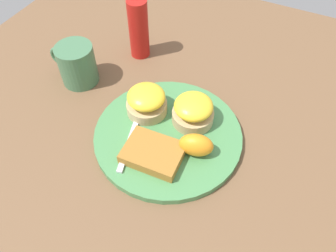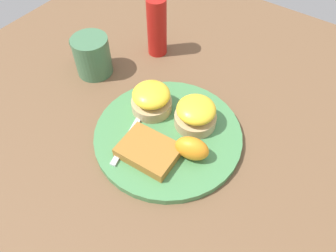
# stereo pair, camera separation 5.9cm
# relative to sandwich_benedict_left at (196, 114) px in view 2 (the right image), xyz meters

# --- Properties ---
(ground_plane) EXTENTS (1.10, 1.10, 0.00)m
(ground_plane) POSITION_rel_sandwich_benedict_left_xyz_m (0.03, 0.05, -0.04)
(ground_plane) COLOR brown
(plate) EXTENTS (0.27, 0.27, 0.01)m
(plate) POSITION_rel_sandwich_benedict_left_xyz_m (0.03, 0.05, -0.03)
(plate) COLOR #47844C
(plate) RESTS_ON ground_plane
(sandwich_benedict_left) EXTENTS (0.08, 0.08, 0.06)m
(sandwich_benedict_left) POSITION_rel_sandwich_benedict_left_xyz_m (0.00, 0.00, 0.00)
(sandwich_benedict_left) COLOR tan
(sandwich_benedict_left) RESTS_ON plate
(sandwich_benedict_right) EXTENTS (0.08, 0.08, 0.06)m
(sandwich_benedict_right) POSITION_rel_sandwich_benedict_left_xyz_m (0.09, 0.02, 0.00)
(sandwich_benedict_right) COLOR tan
(sandwich_benedict_right) RESTS_ON plate
(hashbrown_patty) EXTENTS (0.10, 0.08, 0.02)m
(hashbrown_patty) POSITION_rel_sandwich_benedict_left_xyz_m (0.03, 0.11, -0.02)
(hashbrown_patty) COLOR #9C6829
(hashbrown_patty) RESTS_ON plate
(orange_wedge) EXTENTS (0.07, 0.05, 0.04)m
(orange_wedge) POSITION_rel_sandwich_benedict_left_xyz_m (-0.03, 0.07, -0.00)
(orange_wedge) COLOR orange
(orange_wedge) RESTS_ON plate
(fork) EXTENTS (0.07, 0.21, 0.00)m
(fork) POSITION_rel_sandwich_benedict_left_xyz_m (0.09, 0.05, -0.02)
(fork) COLOR silver
(fork) RESTS_ON plate
(cup) EXTENTS (0.11, 0.08, 0.09)m
(cup) POSITION_rel_sandwich_benedict_left_xyz_m (0.27, -0.01, 0.00)
(cup) COLOR #42704C
(cup) RESTS_ON ground_plane
(condiment_bottle) EXTENTS (0.04, 0.04, 0.14)m
(condiment_bottle) POSITION_rel_sandwich_benedict_left_xyz_m (0.20, -0.15, 0.03)
(condiment_bottle) COLOR #B21914
(condiment_bottle) RESTS_ON ground_plane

